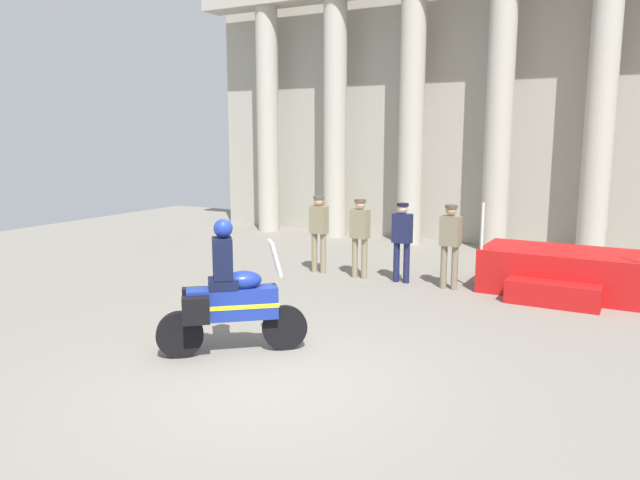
# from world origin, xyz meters

# --- Properties ---
(ground_plane) EXTENTS (28.00, 28.00, 0.00)m
(ground_plane) POSITION_xyz_m (0.00, 0.00, 0.00)
(ground_plane) COLOR gray
(colonnade_backdrop) EXTENTS (18.40, 1.53, 7.38)m
(colonnade_backdrop) POSITION_xyz_m (0.39, 10.65, 3.98)
(colonnade_backdrop) COLOR #A49F91
(colonnade_backdrop) RESTS_ON ground_plane
(reviewing_stand) EXTENTS (2.92, 2.03, 1.75)m
(reviewing_stand) POSITION_xyz_m (2.60, 6.21, 0.41)
(reviewing_stand) COLOR #B71414
(reviewing_stand) RESTS_ON ground_plane
(officer_in_row_0) EXTENTS (0.40, 0.25, 1.70)m
(officer_in_row_0) POSITION_xyz_m (-2.35, 5.59, 1.00)
(officer_in_row_0) COLOR #847A5B
(officer_in_row_0) RESTS_ON ground_plane
(officer_in_row_1) EXTENTS (0.40, 0.25, 1.69)m
(officer_in_row_1) POSITION_xyz_m (-1.34, 5.56, 1.00)
(officer_in_row_1) COLOR #847A5B
(officer_in_row_1) RESTS_ON ground_plane
(officer_in_row_2) EXTENTS (0.40, 0.25, 1.65)m
(officer_in_row_2) POSITION_xyz_m (-0.42, 5.62, 0.97)
(officer_in_row_2) COLOR #191E42
(officer_in_row_2) RESTS_ON ground_plane
(officer_in_row_3) EXTENTS (0.40, 0.25, 1.67)m
(officer_in_row_3) POSITION_xyz_m (0.61, 5.57, 0.99)
(officer_in_row_3) COLOR #7A7056
(officer_in_row_3) RESTS_ON ground_plane
(motorcycle_with_rider) EXTENTS (1.66, 1.46, 1.90)m
(motorcycle_with_rider) POSITION_xyz_m (-0.97, 0.52, 0.79)
(motorcycle_with_rider) COLOR black
(motorcycle_with_rider) RESTS_ON ground_plane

